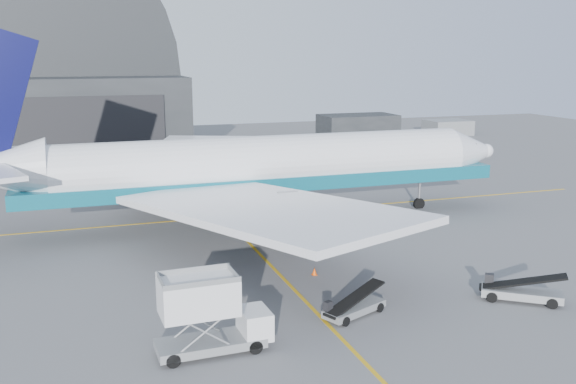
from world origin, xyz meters
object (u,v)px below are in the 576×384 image
object	(u,v)px
airliner	(246,168)
belt_loader_a	(354,307)
catering_truck	(209,315)
belt_loader_b	(521,292)
pushback_tug	(287,232)

from	to	relation	value
airliner	belt_loader_a	world-z (taller)	airliner
catering_truck	belt_loader_b	world-z (taller)	catering_truck
catering_truck	belt_loader_a	world-z (taller)	catering_truck
catering_truck	belt_loader_b	distance (m)	20.09
belt_loader_a	airliner	bearing A→B (deg)	67.22
airliner	pushback_tug	bearing A→B (deg)	-74.51
catering_truck	pushback_tug	world-z (taller)	catering_truck
belt_loader_b	belt_loader_a	bearing A→B (deg)	-150.19
airliner	belt_loader_b	distance (m)	26.81
airliner	pushback_tug	world-z (taller)	airliner
belt_loader_a	belt_loader_b	world-z (taller)	belt_loader_b
airliner	catering_truck	distance (m)	26.26
airliner	pushback_tug	size ratio (longest dim) A/B	14.33
airliner	belt_loader_b	size ratio (longest dim) A/B	10.80
pushback_tug	belt_loader_a	world-z (taller)	belt_loader_a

